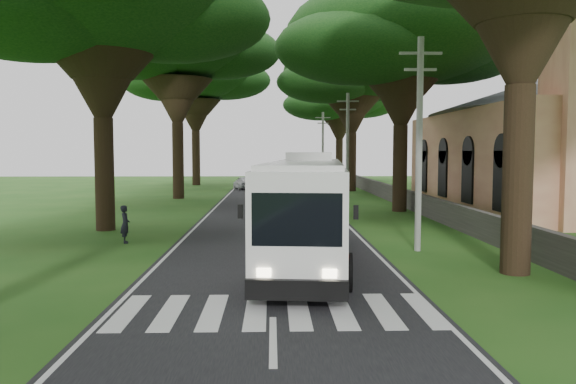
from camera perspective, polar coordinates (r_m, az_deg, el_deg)
ground at (r=15.40m, az=-1.55°, el=-10.04°), size 140.00×140.00×0.00m
road at (r=40.10m, az=-1.60°, el=-1.22°), size 8.00×120.00×0.04m
crosswalk at (r=13.47m, az=-1.54°, el=-12.13°), size 8.00×3.00×0.01m
property_wall at (r=40.08m, az=11.38°, el=-0.46°), size 0.35×50.00×1.20m
church at (r=40.63m, az=24.59°, el=5.39°), size 14.00×24.00×11.60m
pole_near at (r=21.64m, az=13.18°, el=5.12°), size 1.60×0.24×8.00m
pole_mid at (r=41.30m, az=6.07°, el=4.70°), size 1.60×0.24×8.00m
pole_far at (r=61.18m, az=3.56°, el=4.54°), size 1.60×0.24×8.00m
tree_l_mida at (r=28.93m, az=-18.52°, el=17.84°), size 13.22×13.22×13.67m
tree_l_midb at (r=46.32m, az=-11.27°, el=14.60°), size 13.69×13.69×15.30m
tree_l_far at (r=64.05m, az=-9.42°, el=11.67°), size 13.89×13.89×15.30m
tree_r_mida at (r=36.52m, az=11.49°, el=15.25°), size 14.33×14.33×14.00m
tree_r_midb at (r=53.95m, az=6.54°, el=11.88°), size 12.92×12.92×13.95m
tree_r_far at (r=71.75m, az=5.27°, el=9.52°), size 13.07×13.07×13.40m
coach_bus at (r=18.97m, az=1.91°, el=-1.66°), size 3.64×11.86×3.44m
distant_car_a at (r=55.59m, az=-4.52°, el=0.95°), size 2.49×4.04×1.28m
distant_car_b at (r=62.29m, az=-2.35°, el=1.30°), size 2.21×4.05×1.27m
distant_car_c at (r=71.51m, az=-0.97°, el=1.68°), size 3.16×4.73×1.27m
pedestrian at (r=24.04m, az=-16.22°, el=-3.16°), size 0.54×0.66×1.56m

